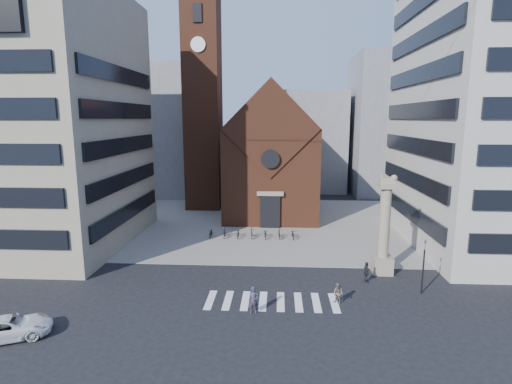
% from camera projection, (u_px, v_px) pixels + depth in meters
% --- Properties ---
extents(ground, '(120.00, 120.00, 0.00)m').
position_uv_depth(ground, '(266.00, 284.00, 32.27)').
color(ground, black).
rests_on(ground, ground).
extents(piazza, '(46.00, 30.00, 0.05)m').
position_uv_depth(piazza, '(270.00, 223.00, 50.92)').
color(piazza, gray).
rests_on(piazza, ground).
extents(zebra_crossing, '(10.20, 3.20, 0.01)m').
position_uv_depth(zebra_crossing, '(272.00, 301.00, 29.30)').
color(zebra_crossing, white).
rests_on(zebra_crossing, ground).
extents(church, '(12.00, 16.65, 18.00)m').
position_uv_depth(church, '(272.00, 157.00, 55.39)').
color(church, brown).
rests_on(church, ground).
extents(campanile, '(5.50, 5.50, 31.20)m').
position_uv_depth(campanile, '(203.00, 101.00, 57.43)').
color(campanile, brown).
rests_on(campanile, ground).
extents(building_left, '(18.00, 20.00, 26.00)m').
position_uv_depth(building_left, '(36.00, 121.00, 41.03)').
color(building_left, gray).
rests_on(building_left, ground).
extents(building_right, '(18.00, 22.00, 32.00)m').
position_uv_depth(building_right, '(510.00, 90.00, 39.82)').
color(building_right, '#ADA89C').
rests_on(building_right, ground).
extents(bg_block_left, '(16.00, 14.00, 22.00)m').
position_uv_depth(bg_block_left, '(160.00, 131.00, 70.62)').
color(bg_block_left, gray).
rests_on(bg_block_left, ground).
extents(bg_block_mid, '(14.00, 12.00, 18.00)m').
position_uv_depth(bg_block_mid, '(306.00, 141.00, 74.48)').
color(bg_block_mid, gray).
rests_on(bg_block_mid, ground).
extents(bg_block_right, '(16.00, 14.00, 24.00)m').
position_uv_depth(bg_block_right, '(398.00, 125.00, 70.11)').
color(bg_block_right, gray).
rests_on(bg_block_right, ground).
extents(lion_column, '(1.63, 1.60, 8.68)m').
position_uv_depth(lion_column, '(384.00, 235.00, 34.04)').
color(lion_column, gray).
rests_on(lion_column, ground).
extents(traffic_light, '(0.13, 0.16, 4.30)m').
position_uv_depth(traffic_light, '(423.00, 265.00, 30.22)').
color(traffic_light, black).
rests_on(traffic_light, ground).
extents(white_car, '(5.38, 4.10, 1.36)m').
position_uv_depth(white_car, '(8.00, 328.00, 24.29)').
color(white_car, white).
rests_on(white_car, ground).
extents(pedestrian_0, '(0.74, 0.52, 1.92)m').
position_uv_depth(pedestrian_0, '(254.00, 300.00, 27.35)').
color(pedestrian_0, '#362F42').
rests_on(pedestrian_0, ground).
extents(pedestrian_1, '(0.98, 0.95, 1.59)m').
position_uv_depth(pedestrian_1, '(338.00, 294.00, 28.75)').
color(pedestrian_1, '#62584E').
rests_on(pedestrian_1, ground).
extents(pedestrian_2, '(0.48, 1.04, 1.75)m').
position_uv_depth(pedestrian_2, '(366.00, 272.00, 32.54)').
color(pedestrian_2, '#23232A').
rests_on(pedestrian_2, ground).
extents(scooter_0, '(0.77, 1.96, 1.02)m').
position_uv_depth(scooter_0, '(211.00, 233.00, 44.88)').
color(scooter_0, black).
rests_on(scooter_0, piazza).
extents(scooter_1, '(0.62, 1.90, 1.13)m').
position_uv_depth(scooter_1, '(225.00, 232.00, 44.78)').
color(scooter_1, black).
rests_on(scooter_1, piazza).
extents(scooter_2, '(0.77, 1.96, 1.02)m').
position_uv_depth(scooter_2, '(238.00, 233.00, 44.71)').
color(scooter_2, black).
rests_on(scooter_2, piazza).
extents(scooter_3, '(0.62, 1.90, 1.13)m').
position_uv_depth(scooter_3, '(252.00, 233.00, 44.61)').
color(scooter_3, black).
rests_on(scooter_3, piazza).
extents(scooter_4, '(0.77, 1.96, 1.02)m').
position_uv_depth(scooter_4, '(265.00, 234.00, 44.54)').
color(scooter_4, black).
rests_on(scooter_4, piazza).
extents(scooter_5, '(0.62, 1.90, 1.13)m').
position_uv_depth(scooter_5, '(279.00, 233.00, 44.45)').
color(scooter_5, black).
rests_on(scooter_5, piazza).
extents(scooter_6, '(0.77, 1.96, 1.02)m').
position_uv_depth(scooter_6, '(293.00, 234.00, 44.37)').
color(scooter_6, black).
rests_on(scooter_6, piazza).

